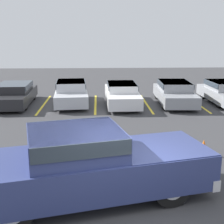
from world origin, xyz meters
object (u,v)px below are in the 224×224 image
(parked_sedan_d, at_px, (174,92))
(traffic_cone, at_px, (203,148))
(parked_sedan_a, at_px, (15,94))
(parked_sedan_c, at_px, (122,93))
(parked_sedan_b, at_px, (71,92))
(parked_sedan_e, at_px, (224,91))
(pickup_truck, at_px, (89,164))

(parked_sedan_d, relative_size, traffic_cone, 8.95)
(parked_sedan_a, bearing_deg, parked_sedan_d, 87.70)
(parked_sedan_d, bearing_deg, traffic_cone, -3.89)
(parked_sedan_a, height_order, parked_sedan_c, parked_sedan_c)
(parked_sedan_a, height_order, parked_sedan_b, parked_sedan_b)
(parked_sedan_a, height_order, parked_sedan_e, parked_sedan_e)
(parked_sedan_e, height_order, traffic_cone, parked_sedan_e)
(traffic_cone, bearing_deg, parked_sedan_d, 83.53)
(parked_sedan_a, relative_size, traffic_cone, 8.75)
(pickup_truck, bearing_deg, parked_sedan_d, 52.83)
(parked_sedan_c, height_order, traffic_cone, parked_sedan_c)
(pickup_truck, height_order, traffic_cone, pickup_truck)
(parked_sedan_e, relative_size, traffic_cone, 8.13)
(parked_sedan_c, bearing_deg, pickup_truck, -9.34)
(parked_sedan_b, distance_m, parked_sedan_d, 5.89)
(parked_sedan_d, distance_m, traffic_cone, 7.87)
(parked_sedan_b, height_order, parked_sedan_c, parked_sedan_b)
(parked_sedan_b, bearing_deg, parked_sedan_a, -93.41)
(parked_sedan_a, bearing_deg, parked_sedan_e, 88.12)
(parked_sedan_d, distance_m, parked_sedan_e, 2.92)
(parked_sedan_a, bearing_deg, pickup_truck, 21.11)
(parked_sedan_b, height_order, parked_sedan_d, parked_sedan_b)
(traffic_cone, bearing_deg, parked_sedan_e, 64.22)
(pickup_truck, xyz_separation_m, parked_sedan_c, (1.57, 10.30, -0.25))
(parked_sedan_d, xyz_separation_m, parked_sedan_e, (2.92, 0.07, -0.01))
(pickup_truck, relative_size, parked_sedan_b, 1.42)
(parked_sedan_c, xyz_separation_m, parked_sedan_e, (5.94, 0.20, 0.02))
(parked_sedan_a, relative_size, parked_sedan_b, 1.05)
(pickup_truck, distance_m, parked_sedan_d, 11.40)
(parked_sedan_b, relative_size, parked_sedan_d, 0.93)
(pickup_truck, height_order, parked_sedan_e, pickup_truck)
(parked_sedan_e, bearing_deg, parked_sedan_b, -91.64)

